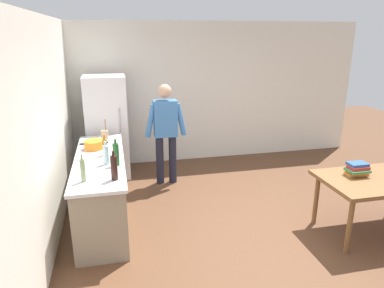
# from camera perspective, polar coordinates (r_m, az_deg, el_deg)

# --- Properties ---
(ground_plane) EXTENTS (14.00, 14.00, 0.00)m
(ground_plane) POSITION_cam_1_polar(r_m,az_deg,el_deg) (4.84, 11.00, -13.70)
(ground_plane) COLOR brown
(wall_back) EXTENTS (6.40, 0.12, 2.70)m
(wall_back) POSITION_cam_1_polar(r_m,az_deg,el_deg) (7.08, 1.92, 8.30)
(wall_back) COLOR silver
(wall_back) RESTS_ON ground_plane
(wall_left) EXTENTS (0.12, 5.60, 2.70)m
(wall_left) POSITION_cam_1_polar(r_m,az_deg,el_deg) (4.20, -23.64, 0.38)
(wall_left) COLOR silver
(wall_left) RESTS_ON ground_plane
(kitchen_counter) EXTENTS (0.64, 2.20, 0.90)m
(kitchen_counter) POSITION_cam_1_polar(r_m,az_deg,el_deg) (4.99, -14.38, -7.05)
(kitchen_counter) COLOR gray
(kitchen_counter) RESTS_ON ground_plane
(refrigerator) EXTENTS (0.70, 0.67, 1.80)m
(refrigerator) POSITION_cam_1_polar(r_m,az_deg,el_deg) (6.36, -13.53, 2.62)
(refrigerator) COLOR white
(refrigerator) RESTS_ON ground_plane
(person) EXTENTS (0.70, 0.22, 1.70)m
(person) POSITION_cam_1_polar(r_m,az_deg,el_deg) (5.86, -4.29, 2.60)
(person) COLOR #1E1E2D
(person) RESTS_ON ground_plane
(dining_table) EXTENTS (1.40, 0.90, 0.75)m
(dining_table) POSITION_cam_1_polar(r_m,az_deg,el_deg) (5.03, 27.74, -5.70)
(dining_table) COLOR brown
(dining_table) RESTS_ON ground_plane
(cooking_pot) EXTENTS (0.40, 0.28, 0.12)m
(cooking_pot) POSITION_cam_1_polar(r_m,az_deg,el_deg) (5.22, -15.53, -0.10)
(cooking_pot) COLOR orange
(cooking_pot) RESTS_ON kitchen_counter
(utensil_jar) EXTENTS (0.11, 0.11, 0.32)m
(utensil_jar) POSITION_cam_1_polar(r_m,az_deg,el_deg) (5.64, -13.91, 1.52)
(utensil_jar) COLOR tan
(utensil_jar) RESTS_ON kitchen_counter
(bottle_wine_green) EXTENTS (0.08, 0.08, 0.34)m
(bottle_wine_green) POSITION_cam_1_polar(r_m,az_deg,el_deg) (4.47, -12.17, -1.63)
(bottle_wine_green) COLOR #1E5123
(bottle_wine_green) RESTS_ON kitchen_counter
(bottle_water_clear) EXTENTS (0.07, 0.07, 0.30)m
(bottle_water_clear) POSITION_cam_1_polar(r_m,az_deg,el_deg) (4.55, -13.72, -1.68)
(bottle_water_clear) COLOR silver
(bottle_water_clear) RESTS_ON kitchen_counter
(bottle_vinegar_tall) EXTENTS (0.06, 0.06, 0.32)m
(bottle_vinegar_tall) POSITION_cam_1_polar(r_m,az_deg,el_deg) (4.08, -17.22, -4.06)
(bottle_vinegar_tall) COLOR gray
(bottle_vinegar_tall) RESTS_ON kitchen_counter
(bottle_wine_dark) EXTENTS (0.08, 0.08, 0.34)m
(bottle_wine_dark) POSITION_cam_1_polar(r_m,az_deg,el_deg) (4.04, -12.48, -3.74)
(bottle_wine_dark) COLOR black
(bottle_wine_dark) RESTS_ON kitchen_counter
(bottle_oil_amber) EXTENTS (0.06, 0.06, 0.28)m
(bottle_oil_amber) POSITION_cam_1_polar(r_m,az_deg,el_deg) (4.89, -13.90, -0.45)
(bottle_oil_amber) COLOR #996619
(bottle_oil_amber) RESTS_ON kitchen_counter
(book_stack) EXTENTS (0.29, 0.21, 0.17)m
(book_stack) POSITION_cam_1_polar(r_m,az_deg,el_deg) (4.94, 25.15, -3.72)
(book_stack) COLOR orange
(book_stack) RESTS_ON dining_table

